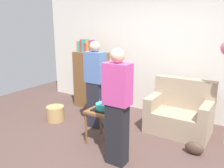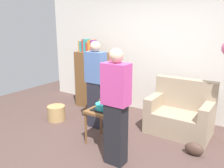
{
  "view_description": "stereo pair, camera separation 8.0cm",
  "coord_description": "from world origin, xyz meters",
  "px_view_note": "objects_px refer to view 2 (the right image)",
  "views": [
    {
      "loc": [
        1.88,
        -2.7,
        1.93
      ],
      "look_at": [
        -0.16,
        0.5,
        0.95
      ],
      "focal_mm": 37.58,
      "sensor_mm": 36.0,
      "label": 1
    },
    {
      "loc": [
        1.94,
        -2.66,
        1.93
      ],
      "look_at": [
        -0.16,
        0.5,
        0.95
      ],
      "focal_mm": 37.58,
      "sensor_mm": 36.0,
      "label": 2
    }
  ],
  "objects_px": {
    "couch": "(180,114)",
    "person_blowing_candles": "(96,85)",
    "person_holding_cake": "(116,108)",
    "side_table": "(104,115)",
    "wicker_basket": "(56,113)",
    "bookshelf": "(93,79)",
    "birthday_cake": "(103,107)",
    "handbag": "(194,149)"
  },
  "relations": [
    {
      "from": "side_table",
      "to": "handbag",
      "type": "relative_size",
      "value": 2.05
    },
    {
      "from": "side_table",
      "to": "person_blowing_candles",
      "type": "distance_m",
      "value": 0.72
    },
    {
      "from": "person_blowing_candles",
      "to": "wicker_basket",
      "type": "relative_size",
      "value": 4.53
    },
    {
      "from": "bookshelf",
      "to": "person_blowing_candles",
      "type": "distance_m",
      "value": 1.14
    },
    {
      "from": "birthday_cake",
      "to": "person_blowing_candles",
      "type": "height_order",
      "value": "person_blowing_candles"
    },
    {
      "from": "couch",
      "to": "side_table",
      "type": "bearing_deg",
      "value": -131.32
    },
    {
      "from": "person_blowing_candles",
      "to": "person_holding_cake",
      "type": "height_order",
      "value": "same"
    },
    {
      "from": "person_holding_cake",
      "to": "wicker_basket",
      "type": "height_order",
      "value": "person_holding_cake"
    },
    {
      "from": "wicker_basket",
      "to": "handbag",
      "type": "distance_m",
      "value": 2.73
    },
    {
      "from": "bookshelf",
      "to": "person_blowing_candles",
      "type": "bearing_deg",
      "value": -48.49
    },
    {
      "from": "birthday_cake",
      "to": "person_holding_cake",
      "type": "xyz_separation_m",
      "value": [
        0.5,
        -0.4,
        0.21
      ]
    },
    {
      "from": "wicker_basket",
      "to": "person_blowing_candles",
      "type": "bearing_deg",
      "value": 13.88
    },
    {
      "from": "bookshelf",
      "to": "birthday_cake",
      "type": "height_order",
      "value": "bookshelf"
    },
    {
      "from": "person_holding_cake",
      "to": "handbag",
      "type": "distance_m",
      "value": 1.41
    },
    {
      "from": "side_table",
      "to": "person_blowing_candles",
      "type": "xyz_separation_m",
      "value": [
        -0.47,
        0.42,
        0.35
      ]
    },
    {
      "from": "birthday_cake",
      "to": "bookshelf",
      "type": "bearing_deg",
      "value": 133.96
    },
    {
      "from": "birthday_cake",
      "to": "person_holding_cake",
      "type": "height_order",
      "value": "person_holding_cake"
    },
    {
      "from": "couch",
      "to": "person_blowing_candles",
      "type": "bearing_deg",
      "value": -155.52
    },
    {
      "from": "person_blowing_candles",
      "to": "handbag",
      "type": "height_order",
      "value": "person_blowing_candles"
    },
    {
      "from": "birthday_cake",
      "to": "wicker_basket",
      "type": "relative_size",
      "value": 0.89
    },
    {
      "from": "person_holding_cake",
      "to": "wicker_basket",
      "type": "xyz_separation_m",
      "value": [
        -1.84,
        0.61,
        -0.68
      ]
    },
    {
      "from": "birthday_cake",
      "to": "person_blowing_candles",
      "type": "xyz_separation_m",
      "value": [
        -0.47,
        0.42,
        0.21
      ]
    },
    {
      "from": "bookshelf",
      "to": "person_holding_cake",
      "type": "bearing_deg",
      "value": -44.13
    },
    {
      "from": "birthday_cake",
      "to": "person_blowing_candles",
      "type": "distance_m",
      "value": 0.67
    },
    {
      "from": "person_holding_cake",
      "to": "side_table",
      "type": "bearing_deg",
      "value": -48.94
    },
    {
      "from": "person_blowing_candles",
      "to": "wicker_basket",
      "type": "height_order",
      "value": "person_blowing_candles"
    },
    {
      "from": "person_holding_cake",
      "to": "person_blowing_candles",
      "type": "bearing_deg",
      "value": -50.36
    },
    {
      "from": "birthday_cake",
      "to": "person_holding_cake",
      "type": "distance_m",
      "value": 0.67
    },
    {
      "from": "handbag",
      "to": "bookshelf",
      "type": "bearing_deg",
      "value": 161.81
    },
    {
      "from": "couch",
      "to": "person_holding_cake",
      "type": "bearing_deg",
      "value": -106.75
    },
    {
      "from": "side_table",
      "to": "wicker_basket",
      "type": "relative_size",
      "value": 1.59
    },
    {
      "from": "birthday_cake",
      "to": "wicker_basket",
      "type": "distance_m",
      "value": 1.44
    },
    {
      "from": "bookshelf",
      "to": "person_blowing_candles",
      "type": "xyz_separation_m",
      "value": [
        0.75,
        -0.85,
        0.15
      ]
    },
    {
      "from": "person_blowing_candles",
      "to": "couch",
      "type": "bearing_deg",
      "value": 24.52
    },
    {
      "from": "couch",
      "to": "side_table",
      "type": "distance_m",
      "value": 1.43
    },
    {
      "from": "person_blowing_candles",
      "to": "handbag",
      "type": "bearing_deg",
      "value": -0.21
    },
    {
      "from": "person_blowing_candles",
      "to": "bookshelf",
      "type": "bearing_deg",
      "value": 131.56
    },
    {
      "from": "person_blowing_candles",
      "to": "wicker_basket",
      "type": "xyz_separation_m",
      "value": [
        -0.87,
        -0.21,
        -0.68
      ]
    },
    {
      "from": "couch",
      "to": "wicker_basket",
      "type": "height_order",
      "value": "couch"
    },
    {
      "from": "couch",
      "to": "bookshelf",
      "type": "xyz_separation_m",
      "value": [
        -2.16,
        0.2,
        0.34
      ]
    },
    {
      "from": "bookshelf",
      "to": "birthday_cake",
      "type": "xyz_separation_m",
      "value": [
        1.22,
        -1.27,
        -0.06
      ]
    },
    {
      "from": "bookshelf",
      "to": "wicker_basket",
      "type": "height_order",
      "value": "bookshelf"
    }
  ]
}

